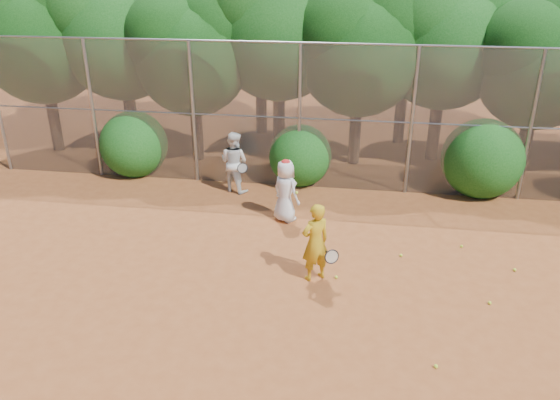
# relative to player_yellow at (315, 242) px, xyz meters

# --- Properties ---
(ground) EXTENTS (80.00, 80.00, 0.00)m
(ground) POSITION_rel_player_yellow_xyz_m (0.08, -1.15, -0.83)
(ground) COLOR brown
(ground) RESTS_ON ground
(fence_back) EXTENTS (20.05, 0.09, 4.03)m
(fence_back) POSITION_rel_player_yellow_xyz_m (-0.04, 4.85, 1.22)
(fence_back) COLOR gray
(fence_back) RESTS_ON ground
(tree_0) EXTENTS (4.38, 3.81, 6.00)m
(tree_0) POSITION_rel_player_yellow_xyz_m (-9.36, 6.89, 3.10)
(tree_0) COLOR black
(tree_0) RESTS_ON ground
(tree_1) EXTENTS (4.64, 4.03, 6.35)m
(tree_1) POSITION_rel_player_yellow_xyz_m (-6.86, 7.39, 3.33)
(tree_1) COLOR black
(tree_1) RESTS_ON ground
(tree_2) EXTENTS (3.99, 3.47, 5.47)m
(tree_2) POSITION_rel_player_yellow_xyz_m (-4.37, 6.68, 2.75)
(tree_2) COLOR black
(tree_2) RESTS_ON ground
(tree_3) EXTENTS (4.89, 4.26, 6.70)m
(tree_3) POSITION_rel_player_yellow_xyz_m (-1.86, 7.69, 3.56)
(tree_3) COLOR black
(tree_3) RESTS_ON ground
(tree_4) EXTENTS (4.19, 3.64, 5.73)m
(tree_4) POSITION_rel_player_yellow_xyz_m (0.64, 7.08, 2.93)
(tree_4) COLOR black
(tree_4) RESTS_ON ground
(tree_5) EXTENTS (4.51, 3.92, 6.17)m
(tree_5) POSITION_rel_player_yellow_xyz_m (3.14, 7.89, 3.22)
(tree_5) COLOR black
(tree_5) RESTS_ON ground
(tree_6) EXTENTS (3.86, 3.36, 5.29)m
(tree_6) POSITION_rel_player_yellow_xyz_m (5.63, 6.88, 2.64)
(tree_6) COLOR black
(tree_6) RESTS_ON ground
(tree_9) EXTENTS (4.83, 4.20, 6.62)m
(tree_9) POSITION_rel_player_yellow_xyz_m (-7.86, 9.69, 3.51)
(tree_9) COLOR black
(tree_9) RESTS_ON ground
(tree_10) EXTENTS (5.15, 4.48, 7.06)m
(tree_10) POSITION_rel_player_yellow_xyz_m (-2.85, 9.89, 3.80)
(tree_10) COLOR black
(tree_10) RESTS_ON ground
(tree_11) EXTENTS (4.64, 4.03, 6.35)m
(tree_11) POSITION_rel_player_yellow_xyz_m (2.14, 9.49, 3.33)
(tree_11) COLOR black
(tree_11) RESTS_ON ground
(tree_12) EXTENTS (5.02, 4.37, 6.88)m
(tree_12) POSITION_rel_player_yellow_xyz_m (6.65, 10.09, 3.68)
(tree_12) COLOR black
(tree_12) RESTS_ON ground
(bush_0) EXTENTS (2.00, 2.00, 2.00)m
(bush_0) POSITION_rel_player_yellow_xyz_m (-5.92, 5.15, 0.17)
(bush_0) COLOR #134D14
(bush_0) RESTS_ON ground
(bush_1) EXTENTS (1.80, 1.80, 1.80)m
(bush_1) POSITION_rel_player_yellow_xyz_m (-0.92, 5.15, 0.07)
(bush_1) COLOR #134D14
(bush_1) RESTS_ON ground
(bush_2) EXTENTS (2.20, 2.20, 2.20)m
(bush_2) POSITION_rel_player_yellow_xyz_m (4.08, 5.15, 0.27)
(bush_2) COLOR #134D14
(bush_2) RESTS_ON ground
(player_yellow) EXTENTS (0.87, 0.68, 1.67)m
(player_yellow) POSITION_rel_player_yellow_xyz_m (0.00, 0.00, 0.00)
(player_yellow) COLOR gold
(player_yellow) RESTS_ON ground
(player_teen) EXTENTS (0.92, 0.86, 1.60)m
(player_teen) POSITION_rel_player_yellow_xyz_m (-0.97, 2.60, -0.04)
(player_teen) COLOR silver
(player_teen) RESTS_ON ground
(player_white) EXTENTS (1.01, 0.92, 1.71)m
(player_white) POSITION_rel_player_yellow_xyz_m (-2.65, 4.25, 0.02)
(player_white) COLOR white
(player_white) RESTS_ON ground
(ball_0) EXTENTS (0.07, 0.07, 0.07)m
(ball_0) POSITION_rel_player_yellow_xyz_m (1.80, 1.16, -0.80)
(ball_0) COLOR #C1E229
(ball_0) RESTS_ON ground
(ball_1) EXTENTS (0.07, 0.07, 0.07)m
(ball_1) POSITION_rel_player_yellow_xyz_m (4.13, 0.91, -0.80)
(ball_1) COLOR #C1E229
(ball_1) RESTS_ON ground
(ball_2) EXTENTS (0.07, 0.07, 0.07)m
(ball_2) POSITION_rel_player_yellow_xyz_m (2.18, -2.37, -0.80)
(ball_2) COLOR #C1E229
(ball_2) RESTS_ON ground
(ball_3) EXTENTS (0.07, 0.07, 0.07)m
(ball_3) POSITION_rel_player_yellow_xyz_m (3.38, -0.41, -0.80)
(ball_3) COLOR #C1E229
(ball_3) RESTS_ON ground
(ball_4) EXTENTS (0.07, 0.07, 0.07)m
(ball_4) POSITION_rel_player_yellow_xyz_m (0.45, 0.05, -0.80)
(ball_4) COLOR #C1E229
(ball_4) RESTS_ON ground
(ball_5) EXTENTS (0.07, 0.07, 0.07)m
(ball_5) POSITION_rel_player_yellow_xyz_m (3.18, 1.79, -0.80)
(ball_5) COLOR #C1E229
(ball_5) RESTS_ON ground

